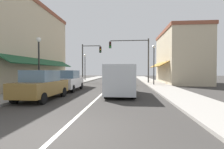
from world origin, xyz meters
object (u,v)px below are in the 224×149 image
at_px(parked_car_nearest_left, 42,85).
at_px(traffic_signal_left_corner, 89,57).
at_px(traffic_signal_mast_arm, 135,53).
at_px(street_lamp_right_mid, 154,58).
at_px(street_lamp_left_near, 39,55).
at_px(street_lamp_left_far, 85,63).
at_px(van_in_lane, 121,79).
at_px(parked_car_second_left, 68,81).

height_order(parked_car_nearest_left, traffic_signal_left_corner, traffic_signal_left_corner).
bearing_deg(traffic_signal_mast_arm, street_lamp_right_mid, -58.27).
relative_size(traffic_signal_mast_arm, traffic_signal_left_corner, 1.08).
distance_m(parked_car_nearest_left, traffic_signal_mast_arm, 15.61).
distance_m(street_lamp_left_near, street_lamp_left_far, 15.53).
relative_size(traffic_signal_left_corner, street_lamp_right_mid, 1.20).
bearing_deg(parked_car_nearest_left, traffic_signal_mast_arm, 67.33).
height_order(street_lamp_left_near, street_lamp_left_far, street_lamp_left_far).
height_order(street_lamp_right_mid, street_lamp_left_far, street_lamp_right_mid).
bearing_deg(traffic_signal_left_corner, van_in_lane, -67.48).
bearing_deg(street_lamp_left_near, parked_car_nearest_left, -59.04).
relative_size(street_lamp_left_near, street_lamp_right_mid, 0.90).
bearing_deg(street_lamp_left_near, street_lamp_right_mid, 38.74).
bearing_deg(parked_car_second_left, street_lamp_left_near, -132.77).
distance_m(traffic_signal_mast_arm, street_lamp_left_near, 13.74).
bearing_deg(parked_car_nearest_left, traffic_signal_left_corner, 93.65).
height_order(parked_car_nearest_left, traffic_signal_mast_arm, traffic_signal_mast_arm).
height_order(van_in_lane, traffic_signal_mast_arm, traffic_signal_mast_arm).
bearing_deg(traffic_signal_left_corner, traffic_signal_mast_arm, -11.07).
relative_size(parked_car_second_left, street_lamp_left_near, 0.96).
bearing_deg(street_lamp_left_far, street_lamp_right_mid, -36.79).
xyz_separation_m(parked_car_nearest_left, street_lamp_left_near, (-1.62, 2.70, 2.06)).
bearing_deg(traffic_signal_left_corner, parked_car_nearest_left, -87.61).
xyz_separation_m(parked_car_nearest_left, traffic_signal_mast_arm, (6.18, 13.93, 3.35)).
relative_size(parked_car_nearest_left, street_lamp_right_mid, 0.87).
height_order(van_in_lane, street_lamp_left_near, street_lamp_left_near).
distance_m(street_lamp_left_near, street_lamp_right_mid, 12.64).
xyz_separation_m(traffic_signal_mast_arm, traffic_signal_left_corner, (-6.82, 1.33, -0.47)).
relative_size(traffic_signal_left_corner, street_lamp_left_far, 1.28).
bearing_deg(street_lamp_left_far, parked_car_second_left, -81.84).
bearing_deg(street_lamp_left_near, parked_car_second_left, 48.89).
height_order(parked_car_nearest_left, van_in_lane, van_in_lane).
bearing_deg(parked_car_second_left, parked_car_nearest_left, -91.82).
relative_size(parked_car_nearest_left, parked_car_second_left, 1.00).
distance_m(street_lamp_right_mid, street_lamp_left_far, 12.72).
height_order(traffic_signal_left_corner, street_lamp_left_near, traffic_signal_left_corner).
xyz_separation_m(parked_car_second_left, traffic_signal_mast_arm, (6.17, 9.36, 3.35)).
bearing_deg(parked_car_nearest_left, street_lamp_left_near, 122.21).
bearing_deg(van_in_lane, street_lamp_left_near, 178.54).
bearing_deg(parked_car_nearest_left, van_in_lane, 29.20).
relative_size(parked_car_nearest_left, street_lamp_left_near, 0.96).
bearing_deg(street_lamp_left_near, traffic_signal_left_corner, 85.52).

